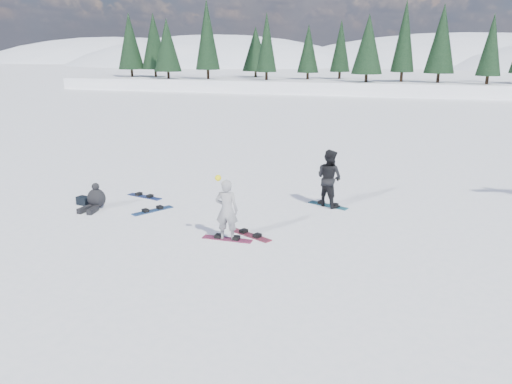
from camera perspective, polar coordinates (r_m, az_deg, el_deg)
The scene contains 11 objects.
ground at distance 15.33m, azimuth 4.04°, elevation -4.57°, with size 420.00×420.00×0.00m, color white.
alpine_backdrop at distance 204.64m, azimuth 13.10°, elevation 10.07°, with size 412.50×227.00×53.20m.
snowboarder_woman at distance 14.41m, azimuth -3.37°, elevation -2.03°, with size 0.71×0.50×1.97m.
snowboarder_man at distance 17.72m, azimuth 8.36°, elevation 1.59°, with size 0.99×0.77×2.04m, color black.
seated_rider at distance 18.28m, azimuth -17.86°, elevation -0.75°, with size 0.66×1.08×0.92m.
gear_bag at distance 18.93m, azimuth -19.11°, elevation -0.94°, with size 0.45×0.30×0.30m, color black.
snowboard_woman at distance 14.71m, azimuth -3.31°, elevation -5.39°, with size 1.50×0.28×0.03m, color #9B214D.
snowboard_man at distance 17.99m, azimuth 8.23°, elevation -1.51°, with size 1.50×0.28×0.03m, color #156277.
snowboard_loose_a at distance 17.59m, azimuth -11.72°, elevation -2.10°, with size 1.50×0.28×0.03m, color navy.
snowboard_loose_b at distance 14.98m, azimuth -0.66°, elevation -4.96°, with size 1.50×0.28×0.03m, color maroon.
snowboard_loose_c at distance 19.33m, azimuth -12.63°, elevation -0.52°, with size 1.50×0.28×0.03m, color navy.
Camera 1 is at (3.20, -14.00, 5.35)m, focal length 35.00 mm.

